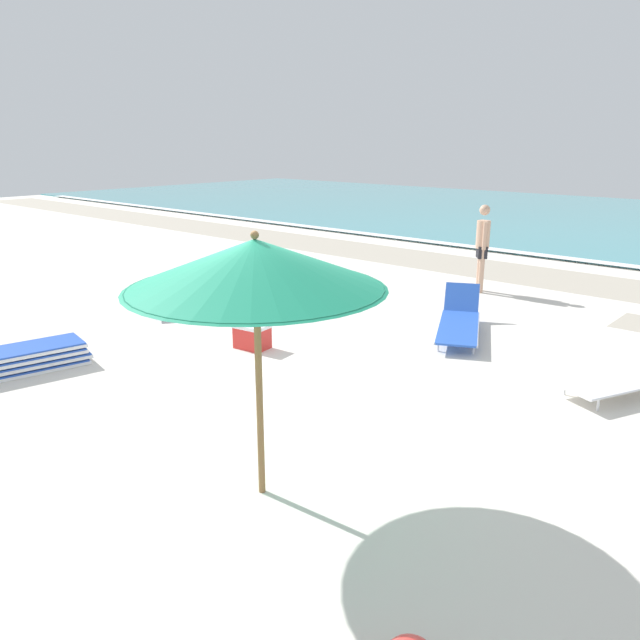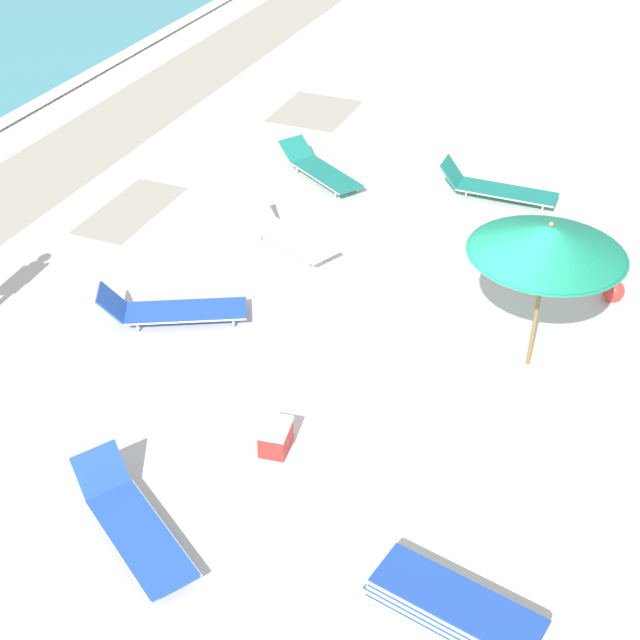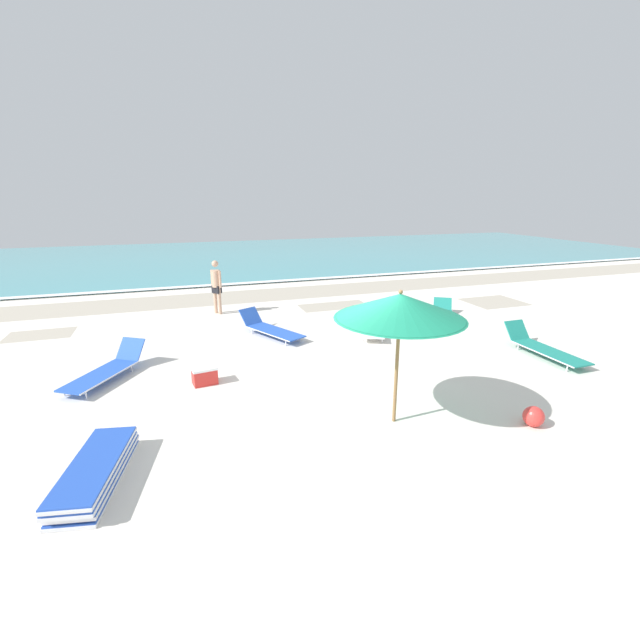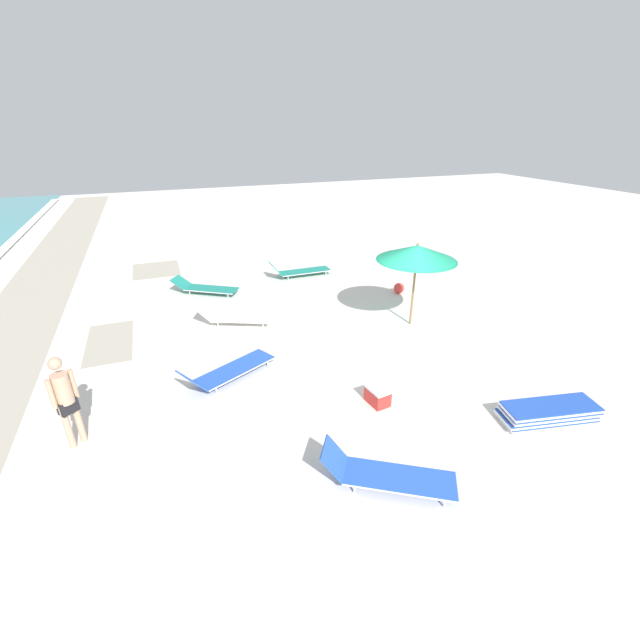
% 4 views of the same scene
% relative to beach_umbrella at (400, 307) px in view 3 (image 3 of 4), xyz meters
% --- Properties ---
extents(ground_plane, '(60.00, 60.00, 0.16)m').
position_rel_beach_umbrella_xyz_m(ground_plane, '(-1.15, 1.09, -2.13)').
color(ground_plane, silver).
extents(ocean_water, '(60.00, 18.58, 0.07)m').
position_rel_beach_umbrella_xyz_m(ocean_water, '(-1.15, 21.85, -2.02)').
color(ocean_water, teal).
rests_on(ocean_water, ground_plane).
extents(beach_umbrella, '(2.14, 2.14, 2.33)m').
position_rel_beach_umbrella_xyz_m(beach_umbrella, '(0.00, 0.00, 0.00)').
color(beach_umbrella, olive).
rests_on(beach_umbrella, ground_plane).
extents(lounger_stack, '(0.98, 1.98, 0.32)m').
position_rel_beach_umbrella_xyz_m(lounger_stack, '(-4.64, -0.17, -1.89)').
color(lounger_stack, blue).
rests_on(lounger_stack, ground_plane).
extents(sun_lounger_under_umbrella, '(1.54, 2.25, 0.61)m').
position_rel_beach_umbrella_xyz_m(sun_lounger_under_umbrella, '(-1.03, 5.31, -1.84)').
color(sun_lounger_under_umbrella, blue).
rests_on(sun_lounger_under_umbrella, ground_plane).
extents(sun_lounger_beside_umbrella, '(1.69, 2.16, 0.49)m').
position_rel_beach_umbrella_xyz_m(sun_lounger_beside_umbrella, '(4.44, 5.10, -1.85)').
color(sun_lounger_beside_umbrella, '#1E8475').
rests_on(sun_lounger_beside_umbrella, ground_plane).
extents(sun_lounger_near_water_left, '(1.38, 2.10, 0.56)m').
position_rel_beach_umbrella_xyz_m(sun_lounger_near_water_left, '(1.78, 4.64, -1.84)').
color(sun_lounger_near_water_left, white).
rests_on(sun_lounger_near_water_left, ground_plane).
extents(sun_lounger_near_water_right, '(1.63, 2.08, 0.61)m').
position_rel_beach_umbrella_xyz_m(sun_lounger_near_water_right, '(-4.95, 3.54, -1.84)').
color(sun_lounger_near_water_right, blue).
rests_on(sun_lounger_near_water_right, ground_plane).
extents(sun_lounger_mid_beach_solo, '(0.63, 2.23, 0.62)m').
position_rel_beach_umbrella_xyz_m(sun_lounger_mid_beach_solo, '(4.94, 1.65, -1.84)').
color(sun_lounger_mid_beach_solo, '#1E8475').
rests_on(sun_lounger_mid_beach_solo, ground_plane).
extents(beachgoer_wading_adult, '(0.33, 0.37, 1.76)m').
position_rel_beach_umbrella_xyz_m(beachgoer_wading_adult, '(-2.16, 8.17, -1.05)').
color(beachgoer_wading_adult, tan).
rests_on(beachgoer_wading_adult, ground_plane).
extents(beach_ball, '(0.35, 0.35, 0.35)m').
position_rel_beach_umbrella_xyz_m(beach_ball, '(2.16, -0.90, -1.88)').
color(beach_ball, red).
rests_on(beach_ball, ground_plane).
extents(cooler_box, '(0.55, 0.42, 0.37)m').
position_rel_beach_umbrella_xyz_m(cooler_box, '(-2.99, 2.64, -1.87)').
color(cooler_box, red).
rests_on(cooler_box, ground_plane).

